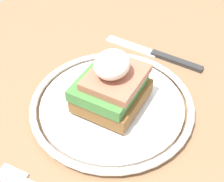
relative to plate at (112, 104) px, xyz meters
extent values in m
cube|color=#846042|center=(0.02, -0.02, -0.02)|extent=(1.08, 0.78, 0.03)
cylinder|color=#846042|center=(0.50, 0.31, -0.40)|extent=(0.06, 0.06, 0.71)
cylinder|color=white|center=(0.00, 0.00, 0.00)|extent=(0.21, 0.21, 0.01)
torus|color=white|center=(0.00, 0.00, 0.00)|extent=(0.24, 0.24, 0.01)
cube|color=brown|center=(0.00, 0.00, 0.02)|extent=(0.10, 0.09, 0.02)
cube|color=#427A38|center=(0.00, 0.00, 0.04)|extent=(0.09, 0.08, 0.02)
cube|color=#AD664C|center=(0.00, 0.00, 0.05)|extent=(0.08, 0.07, 0.01)
ellipsoid|color=white|center=(0.00, 0.00, 0.08)|extent=(0.05, 0.05, 0.03)
cube|color=silver|center=(-0.16, 0.05, -0.01)|extent=(0.02, 0.04, 0.00)
cube|color=#2D2D2D|center=(0.15, -0.05, 0.00)|extent=(0.02, 0.09, 0.01)
cube|color=silver|center=(0.15, 0.04, -0.01)|extent=(0.02, 0.10, 0.00)
camera|label=1|loc=(-0.28, -0.15, 0.33)|focal=50.00mm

